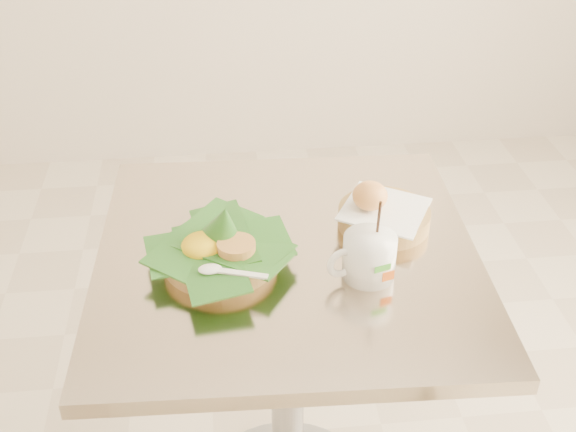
{
  "coord_description": "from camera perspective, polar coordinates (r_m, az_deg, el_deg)",
  "views": [
    {
      "loc": [
        0.06,
        -1.05,
        1.54
      ],
      "look_at": [
        0.18,
        0.03,
        0.82
      ],
      "focal_mm": 45.0,
      "sensor_mm": 36.0,
      "label": 1
    }
  ],
  "objects": [
    {
      "name": "rice_basket",
      "position": [
        1.29,
        -5.45,
        -2.44
      ],
      "size": [
        0.26,
        0.26,
        0.13
      ],
      "rotation": [
        0.0,
        0.0,
        -0.0
      ],
      "color": "#A98848",
      "rests_on": "cafe_table"
    },
    {
      "name": "cafe_table",
      "position": [
        1.48,
        -0.04,
        -9.69
      ],
      "size": [
        0.73,
        0.73,
        0.75
      ],
      "rotation": [
        0.0,
        0.0,
        -0.04
      ],
      "color": "gray",
      "rests_on": "floor"
    },
    {
      "name": "bread_basket",
      "position": [
        1.4,
        7.41,
        0.22
      ],
      "size": [
        0.21,
        0.21,
        0.09
      ],
      "rotation": [
        0.0,
        0.0,
        0.28
      ],
      "color": "#A98848",
      "rests_on": "cafe_table"
    },
    {
      "name": "coffee_mug",
      "position": [
        1.26,
        6.34,
        -3.16
      ],
      "size": [
        0.13,
        0.1,
        0.16
      ],
      "rotation": [
        0.0,
        0.0,
        0.29
      ],
      "color": "white",
      "rests_on": "cafe_table"
    }
  ]
}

